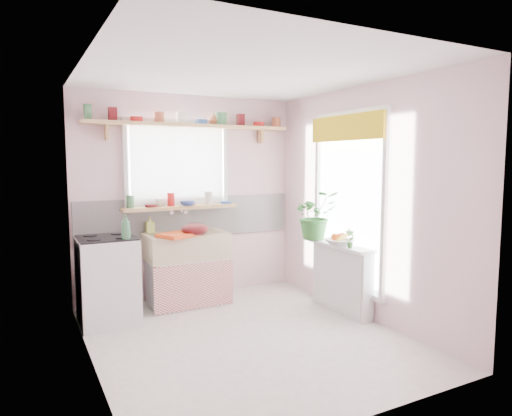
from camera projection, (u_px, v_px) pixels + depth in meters
room at (264, 189)px, 5.32m from camera, size 3.20×3.20×3.20m
sink_unit at (187, 268)px, 5.42m from camera, size 0.95×0.65×1.11m
cooker at (108, 280)px, 4.77m from camera, size 0.58×0.58×0.93m
radiator_ledge at (341, 277)px, 5.14m from camera, size 0.22×0.95×0.78m
windowsill at (181, 207)px, 5.51m from camera, size 1.40×0.22×0.04m
pine_shelf at (192, 126)px, 5.47m from camera, size 2.52×0.24×0.04m
shelf_crockery at (190, 119)px, 5.46m from camera, size 2.47×0.11×0.12m
sill_crockery at (177, 201)px, 5.48m from camera, size 1.35×0.11×0.12m
dish_tray at (179, 235)px, 5.14m from camera, size 0.51×0.46×0.04m
colander at (195, 229)px, 5.22m from camera, size 0.40×0.40×0.14m
jade_plant at (315, 215)px, 5.38m from camera, size 0.59×0.53×0.58m
fruit_bowl at (339, 242)px, 5.00m from camera, size 0.30×0.30×0.07m
herb_pot at (350, 238)px, 4.84m from camera, size 0.12×0.09×0.21m
soap_bottle_sink at (150, 225)px, 5.38m from camera, size 0.09×0.09×0.20m
sill_cup at (159, 202)px, 5.45m from camera, size 0.14×0.14×0.09m
sill_bowl at (188, 204)px, 5.49m from camera, size 0.18×0.18×0.06m
shelf_vase at (214, 119)px, 5.66m from camera, size 0.17×0.17×0.15m
cooker_bottle at (126, 227)px, 4.59m from camera, size 0.13×0.13×0.25m
fruit at (340, 237)px, 5.00m from camera, size 0.20×0.14×0.10m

